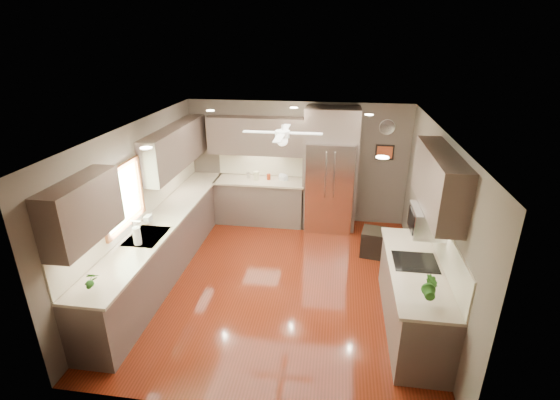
% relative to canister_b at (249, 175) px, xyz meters
% --- Properties ---
extents(floor, '(5.00, 5.00, 0.00)m').
position_rel_canister_b_xyz_m(floor, '(0.98, -2.26, -1.01)').
color(floor, '#4C180A').
rests_on(floor, ground).
extents(ceiling, '(5.00, 5.00, 0.00)m').
position_rel_canister_b_xyz_m(ceiling, '(0.98, -2.26, 1.49)').
color(ceiling, white).
rests_on(ceiling, ground).
extents(wall_back, '(4.50, 0.00, 4.50)m').
position_rel_canister_b_xyz_m(wall_back, '(0.98, 0.24, 0.24)').
color(wall_back, brown).
rests_on(wall_back, ground).
extents(wall_front, '(4.50, 0.00, 4.50)m').
position_rel_canister_b_xyz_m(wall_front, '(0.98, -4.76, 0.24)').
color(wall_front, brown).
rests_on(wall_front, ground).
extents(wall_left, '(0.00, 5.00, 5.00)m').
position_rel_canister_b_xyz_m(wall_left, '(-1.27, -2.26, 0.24)').
color(wall_left, brown).
rests_on(wall_left, ground).
extents(wall_right, '(0.00, 5.00, 5.00)m').
position_rel_canister_b_xyz_m(wall_right, '(3.23, -2.26, 0.24)').
color(wall_right, brown).
rests_on(wall_right, ground).
extents(canister_b, '(0.09, 0.09, 0.12)m').
position_rel_canister_b_xyz_m(canister_b, '(0.00, 0.00, 0.00)').
color(canister_b, silver).
rests_on(canister_b, back_run).
extents(canister_c, '(0.14, 0.14, 0.18)m').
position_rel_canister_b_xyz_m(canister_c, '(0.18, -0.08, 0.02)').
color(canister_c, beige).
rests_on(canister_c, back_run).
extents(canister_d, '(0.10, 0.10, 0.12)m').
position_rel_canister_b_xyz_m(canister_d, '(0.43, -0.02, -0.01)').
color(canister_d, maroon).
rests_on(canister_d, back_run).
extents(soap_bottle, '(0.09, 0.10, 0.21)m').
position_rel_canister_b_xyz_m(soap_bottle, '(-1.09, -2.35, 0.03)').
color(soap_bottle, white).
rests_on(soap_bottle, left_run).
extents(potted_plant_left, '(0.18, 0.15, 0.29)m').
position_rel_canister_b_xyz_m(potted_plant_left, '(-0.97, -4.16, 0.08)').
color(potted_plant_left, '#225819').
rests_on(potted_plant_left, left_run).
extents(potted_plant_right, '(0.21, 0.17, 0.36)m').
position_rel_canister_b_xyz_m(potted_plant_right, '(2.90, -3.81, 0.11)').
color(potted_plant_right, '#225819').
rests_on(potted_plant_right, right_run).
extents(bowl, '(0.30, 0.30, 0.06)m').
position_rel_canister_b_xyz_m(bowl, '(0.73, -0.02, -0.04)').
color(bowl, beige).
rests_on(bowl, back_run).
extents(left_run, '(0.65, 4.70, 1.45)m').
position_rel_canister_b_xyz_m(left_run, '(-0.97, -2.11, -0.53)').
color(left_run, '#4D3D38').
rests_on(left_run, ground).
extents(back_run, '(1.85, 0.65, 1.45)m').
position_rel_canister_b_xyz_m(back_run, '(0.25, -0.06, -0.53)').
color(back_run, '#4D3D38').
rests_on(back_run, ground).
extents(uppers, '(4.50, 4.70, 0.95)m').
position_rel_canister_b_xyz_m(uppers, '(0.24, -1.55, 0.86)').
color(uppers, '#4D3D38').
rests_on(uppers, wall_left).
extents(window, '(0.05, 1.12, 0.92)m').
position_rel_canister_b_xyz_m(window, '(-1.24, -2.76, 0.54)').
color(window, '#BFF2B2').
rests_on(window, wall_left).
extents(sink, '(0.50, 0.70, 0.32)m').
position_rel_canister_b_xyz_m(sink, '(-0.95, -2.76, -0.10)').
color(sink, silver).
rests_on(sink, left_run).
extents(refrigerator, '(1.06, 0.75, 2.45)m').
position_rel_canister_b_xyz_m(refrigerator, '(1.68, -0.10, 0.18)').
color(refrigerator, silver).
rests_on(refrigerator, ground).
extents(right_run, '(0.70, 2.20, 1.45)m').
position_rel_canister_b_xyz_m(right_run, '(2.91, -3.06, -0.53)').
color(right_run, '#4D3D38').
rests_on(right_run, ground).
extents(microwave, '(0.43, 0.55, 0.34)m').
position_rel_canister_b_xyz_m(microwave, '(3.01, -2.81, 0.47)').
color(microwave, silver).
rests_on(microwave, wall_right).
extents(ceiling_fan, '(1.18, 1.18, 0.32)m').
position_rel_canister_b_xyz_m(ceiling_fan, '(0.98, -1.96, 1.32)').
color(ceiling_fan, white).
rests_on(ceiling_fan, ceiling).
extents(recessed_lights, '(2.84, 3.14, 0.01)m').
position_rel_canister_b_xyz_m(recessed_lights, '(0.94, -1.86, 1.48)').
color(recessed_lights, white).
rests_on(recessed_lights, ceiling).
extents(wall_clock, '(0.30, 0.03, 0.30)m').
position_rel_canister_b_xyz_m(wall_clock, '(2.73, 0.22, 1.04)').
color(wall_clock, white).
rests_on(wall_clock, wall_back).
extents(framed_print, '(0.36, 0.03, 0.30)m').
position_rel_canister_b_xyz_m(framed_print, '(2.73, 0.22, 0.54)').
color(framed_print, black).
rests_on(framed_print, wall_back).
extents(stool, '(0.51, 0.51, 0.50)m').
position_rel_canister_b_xyz_m(stool, '(2.55, -1.14, -0.77)').
color(stool, black).
rests_on(stool, ground).
extents(paper_towel, '(0.11, 0.11, 0.28)m').
position_rel_canister_b_xyz_m(paper_towel, '(-0.95, -3.03, 0.07)').
color(paper_towel, white).
rests_on(paper_towel, left_run).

